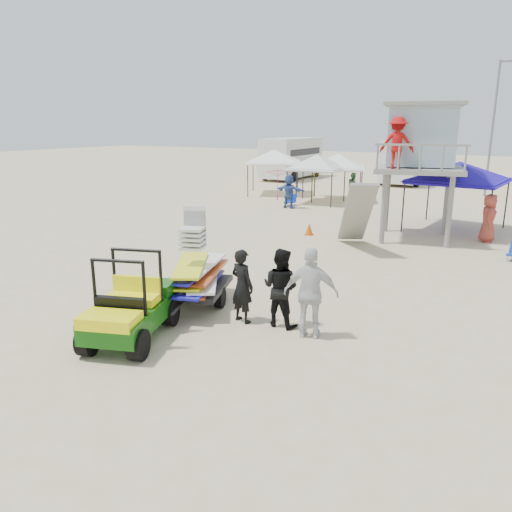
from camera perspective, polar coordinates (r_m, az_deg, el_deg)
The scene contains 20 objects.
ground at distance 10.53m, azimuth -10.85°, elevation -10.16°, with size 140.00×140.00×0.00m, color beige.
utility_cart at distance 10.70m, azimuth -14.42°, elevation -5.02°, with size 1.93×2.67×1.83m.
surf_trailer at distance 12.35m, azimuth -6.84°, elevation -1.74°, with size 1.92×2.63×2.20m.
man_left at distance 11.30m, azimuth -1.59°, elevation -3.44°, with size 0.62×0.41×1.71m, color black.
man_mid at distance 11.09m, azimuth 2.83°, elevation -3.61°, with size 0.87×0.68×1.79m, color black.
man_right at distance 10.50m, azimuth 6.31°, elevation -4.26°, with size 1.15×0.48×1.96m, color silver.
lifeguard_tower at distance 20.33m, azimuth 18.20°, elevation 12.39°, with size 3.79×3.79×5.05m.
canopy_blue at distance 22.60m, azimuth 22.25°, elevation 9.61°, with size 3.80×3.80×3.29m.
canopy_white_a at distance 28.63m, azimuth 7.00°, elevation 11.18°, with size 2.95×2.95×3.14m.
canopy_white_b at distance 32.15m, azimuth 2.06°, elevation 11.81°, with size 4.17×4.17×3.21m.
canopy_white_c at distance 29.96m, azimuth 9.36°, elevation 11.17°, with size 3.76×3.76×3.09m.
umbrella_a at distance 29.61m, azimuth 2.42°, elevation 8.17°, with size 2.03×2.07×1.86m, color red.
umbrella_b at distance 31.60m, azimuth 6.66°, elevation 8.31°, with size 1.78×1.82×1.63m, color yellow.
cone_near at distance 18.19m, azimuth -7.58°, elevation 1.56°, with size 0.34×0.34×0.50m, color #FF2308.
cone_far at distance 20.44m, azimuth 6.08°, elevation 3.09°, with size 0.34×0.34×0.50m, color #D84C06.
beach_chair_a at distance 27.75m, azimuth 4.00°, elevation 6.40°, with size 0.54×0.58×0.64m.
rv_far_left at distance 41.48m, azimuth 4.08°, elevation 11.29°, with size 2.64×6.80×3.25m.
rv_mid_left at distance 39.79m, azimuth 16.96°, elevation 10.54°, with size 2.65×6.50×3.25m.
light_pole_left at distance 34.25m, azimuth 25.38°, elevation 12.86°, with size 0.14×0.14×8.00m, color slate.
distant_beachgoers at distance 25.67m, azimuth 10.81°, elevation 6.76°, with size 11.25×9.14×1.84m.
Camera 1 is at (6.42, -7.08, 4.42)m, focal length 35.00 mm.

